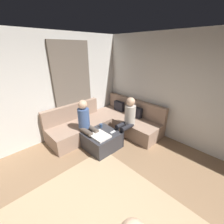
# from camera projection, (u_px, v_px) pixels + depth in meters

# --- Properties ---
(wall_back) EXTENTS (6.00, 0.12, 2.70)m
(wall_back) POSITION_uv_depth(u_px,v_px,m) (206.00, 96.00, 3.23)
(wall_back) COLOR silver
(wall_back) RESTS_ON ground_plane
(wall_left) EXTENTS (0.12, 6.00, 2.70)m
(wall_left) POSITION_uv_depth(u_px,v_px,m) (19.00, 95.00, 3.29)
(wall_left) COLOR silver
(wall_left) RESTS_ON ground_plane
(curtain_panel) EXTENTS (0.06, 1.10, 2.50)m
(curtain_panel) POSITION_uv_depth(u_px,v_px,m) (73.00, 90.00, 4.09)
(curtain_panel) COLOR #726659
(curtain_panel) RESTS_ON ground_plane
(sectional_couch) EXTENTS (2.10, 2.55, 0.87)m
(sectional_couch) POSITION_uv_depth(u_px,v_px,m) (107.00, 123.00, 4.35)
(sectional_couch) COLOR #9E7F6B
(sectional_couch) RESTS_ON ground_plane
(ottoman) EXTENTS (0.76, 0.76, 0.42)m
(ottoman) POSITION_uv_depth(u_px,v_px,m) (101.00, 140.00, 3.66)
(ottoman) COLOR #333338
(ottoman) RESTS_ON ground_plane
(folded_blanket) EXTENTS (0.44, 0.36, 0.04)m
(folded_blanket) POSITION_uv_depth(u_px,v_px,m) (100.00, 136.00, 3.43)
(folded_blanket) COLOR white
(folded_blanket) RESTS_ON ottoman
(coffee_mug) EXTENTS (0.08, 0.08, 0.10)m
(coffee_mug) POSITION_uv_depth(u_px,v_px,m) (101.00, 126.00, 3.82)
(coffee_mug) COLOR #334C72
(coffee_mug) RESTS_ON ottoman
(game_remote) EXTENTS (0.05, 0.15, 0.02)m
(game_remote) POSITION_uv_depth(u_px,v_px,m) (113.00, 132.00, 3.59)
(game_remote) COLOR white
(game_remote) RESTS_ON ottoman
(person_on_couch_back) EXTENTS (0.30, 0.60, 1.20)m
(person_on_couch_back) POSITION_uv_depth(u_px,v_px,m) (127.00, 118.00, 3.77)
(person_on_couch_back) COLOR black
(person_on_couch_back) RESTS_ON ground_plane
(person_on_couch_side) EXTENTS (0.60, 0.30, 1.20)m
(person_on_couch_side) POSITION_uv_depth(u_px,v_px,m) (86.00, 122.00, 3.58)
(person_on_couch_side) COLOR brown
(person_on_couch_side) RESTS_ON ground_plane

